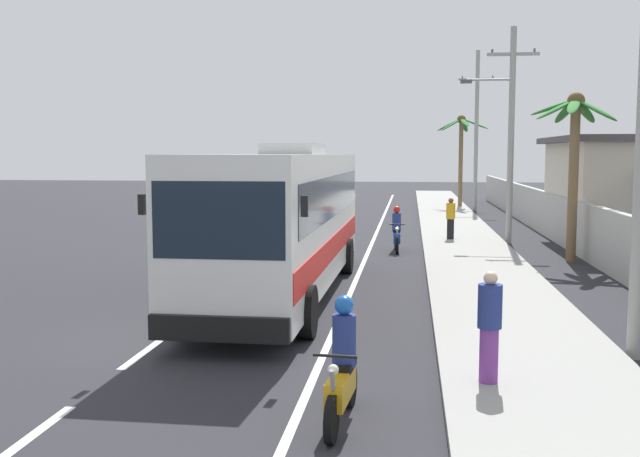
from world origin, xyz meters
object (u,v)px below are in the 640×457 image
(motorcycle_beside_bus, at_px, (397,233))
(palm_second, at_px, (461,140))
(pedestrian_midwalk, at_px, (451,218))
(utility_pole_mid, at_px, (509,129))
(motorcycle_trailing, at_px, (342,372))
(coach_bus_foreground, at_px, (284,217))
(palm_nearest, at_px, (574,141))
(utility_pole_far, at_px, (476,128))
(pedestrian_near_kerb, at_px, (489,325))

(motorcycle_beside_bus, bearing_deg, palm_second, 80.42)
(pedestrian_midwalk, xyz_separation_m, palm_second, (1.59, 18.86, 3.42))
(utility_pole_mid, bearing_deg, motorcycle_trailing, -103.02)
(motorcycle_beside_bus, relative_size, utility_pole_mid, 0.23)
(coach_bus_foreground, xyz_separation_m, pedestrian_midwalk, (4.73, 11.64, -0.98))
(coach_bus_foreground, distance_m, motorcycle_beside_bus, 9.15)
(motorcycle_beside_bus, relative_size, pedestrian_midwalk, 1.19)
(coach_bus_foreground, distance_m, palm_nearest, 11.02)
(pedestrian_midwalk, bearing_deg, palm_nearest, -148.55)
(coach_bus_foreground, bearing_deg, utility_pole_far, 75.93)
(coach_bus_foreground, height_order, motorcycle_trailing, coach_bus_foreground)
(motorcycle_trailing, distance_m, pedestrian_near_kerb, 2.58)
(coach_bus_foreground, bearing_deg, palm_nearest, 39.22)
(pedestrian_near_kerb, relative_size, palm_second, 0.28)
(motorcycle_beside_bus, xyz_separation_m, pedestrian_near_kerb, (1.67, -15.69, 0.35))
(motorcycle_beside_bus, distance_m, palm_second, 22.45)
(pedestrian_near_kerb, xyz_separation_m, palm_nearest, (4.08, 13.88, 2.94))
(pedestrian_midwalk, relative_size, utility_pole_mid, 0.20)
(palm_second, bearing_deg, motorcycle_trailing, -95.94)
(motorcycle_beside_bus, distance_m, utility_pole_mid, 6.54)
(pedestrian_midwalk, relative_size, palm_nearest, 0.30)
(utility_pole_mid, distance_m, palm_second, 18.78)
(pedestrian_midwalk, distance_m, palm_nearest, 6.71)
(palm_nearest, relative_size, palm_second, 0.92)
(pedestrian_near_kerb, bearing_deg, coach_bus_foreground, 148.77)
(coach_bus_foreground, relative_size, utility_pole_far, 1.24)
(utility_pole_mid, bearing_deg, utility_pole_far, 89.44)
(motorcycle_trailing, height_order, pedestrian_near_kerb, pedestrian_near_kerb)
(palm_nearest, bearing_deg, motorcycle_trailing, -111.72)
(pedestrian_near_kerb, xyz_separation_m, palm_second, (2.01, 37.52, 3.40))
(motorcycle_beside_bus, xyz_separation_m, utility_pole_mid, (4.31, 3.06, 3.86))
(motorcycle_trailing, xyz_separation_m, utility_pole_mid, (4.69, 20.28, 3.84))
(utility_pole_far, bearing_deg, palm_second, 110.50)
(pedestrian_midwalk, relative_size, utility_pole_far, 0.17)
(pedestrian_near_kerb, relative_size, utility_pole_far, 0.17)
(pedestrian_midwalk, height_order, utility_pole_far, utility_pole_far)
(motorcycle_trailing, bearing_deg, coach_bus_foreground, 104.79)
(motorcycle_trailing, bearing_deg, utility_pole_mid, 76.98)
(pedestrian_near_kerb, bearing_deg, palm_second, 114.16)
(pedestrian_near_kerb, height_order, palm_second, palm_second)
(motorcycle_beside_bus, bearing_deg, pedestrian_midwalk, 54.82)
(coach_bus_foreground, relative_size, palm_second, 2.01)
(motorcycle_trailing, xyz_separation_m, pedestrian_near_kerb, (2.06, 1.53, 0.34))
(utility_pole_far, height_order, palm_nearest, utility_pole_far)
(coach_bus_foreground, relative_size, pedestrian_near_kerb, 7.23)
(coach_bus_foreground, distance_m, palm_second, 31.24)
(pedestrian_near_kerb, height_order, utility_pole_mid, utility_pole_mid)
(utility_pole_mid, xyz_separation_m, palm_second, (-0.63, 18.77, -0.11))
(pedestrian_near_kerb, bearing_deg, palm_nearest, 100.83)
(motorcycle_beside_bus, relative_size, palm_second, 0.33)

